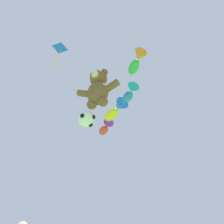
{
  "coord_description": "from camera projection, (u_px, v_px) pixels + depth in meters",
  "views": [
    {
      "loc": [
        2.72,
        -2.73,
        0.92
      ],
      "look_at": [
        -0.4,
        4.75,
        6.73
      ],
      "focal_mm": 35.0,
      "sensor_mm": 36.0,
      "label": 1
    }
  ],
  "objects": [
    {
      "name": "teddy_bear_kite",
      "position": [
        98.0,
        88.0,
        11.65
      ],
      "size": [
        2.51,
        1.11,
        2.55
      ],
      "color": "brown"
    },
    {
      "name": "soccer_ball_kite",
      "position": [
        86.0,
        119.0,
        10.66
      ],
      "size": [
        0.9,
        0.9,
        0.83
      ],
      "color": "white"
    },
    {
      "name": "fish_kite_emerald",
      "position": [
        136.0,
        62.0,
        11.89
      ],
      "size": [
        1.5,
        1.69,
        0.67
      ],
      "color": "green"
    },
    {
      "name": "fish_kite_cobalt",
      "position": [
        130.0,
        93.0,
        13.5
      ],
      "size": [
        1.47,
        1.6,
        0.73
      ],
      "color": "blue"
    },
    {
      "name": "fish_kite_goldfin",
      "position": [
        115.0,
        110.0,
        15.47
      ],
      "size": [
        2.39,
        2.16,
        0.93
      ],
      "color": "yellow"
    },
    {
      "name": "fish_kite_crimson",
      "position": [
        105.0,
        127.0,
        17.2
      ],
      "size": [
        1.81,
        1.89,
        0.81
      ],
      "color": "red"
    },
    {
      "name": "diamond_kite",
      "position": [
        59.0,
        51.0,
        13.32
      ],
      "size": [
        0.76,
        0.7,
        2.65
      ],
      "color": "blue"
    }
  ]
}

